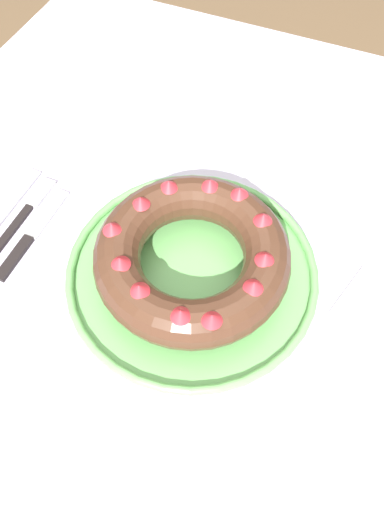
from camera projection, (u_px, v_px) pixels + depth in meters
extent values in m
plane|color=brown|center=(196.00, 426.00, 1.35)|extent=(8.00, 8.00, 0.00)
cube|color=silver|center=(200.00, 292.00, 0.72)|extent=(1.16, 1.25, 0.03)
cylinder|color=brown|center=(108.00, 138.00, 1.43)|extent=(0.06, 0.06, 0.73)
cylinder|color=#6BB760|center=(192.00, 275.00, 0.71)|extent=(0.34, 0.34, 0.01)
torus|color=#6BB760|center=(192.00, 271.00, 0.70)|extent=(0.35, 0.35, 0.01)
torus|color=#4C2D1E|center=(192.00, 256.00, 0.67)|extent=(0.27, 0.27, 0.06)
cone|color=red|center=(120.00, 261.00, 0.62)|extent=(0.03, 0.03, 0.01)
cone|color=red|center=(139.00, 288.00, 0.60)|extent=(0.03, 0.03, 0.01)
cone|color=red|center=(181.00, 313.00, 0.58)|extent=(0.04, 0.04, 0.01)
cone|color=red|center=(212.00, 318.00, 0.58)|extent=(0.03, 0.03, 0.01)
cone|color=red|center=(254.00, 285.00, 0.60)|extent=(0.03, 0.03, 0.01)
cone|color=red|center=(265.00, 257.00, 0.62)|extent=(0.04, 0.04, 0.01)
cone|color=red|center=(263.00, 218.00, 0.66)|extent=(0.04, 0.04, 0.01)
cone|color=red|center=(240.00, 192.00, 0.68)|extent=(0.03, 0.03, 0.01)
cone|color=red|center=(210.00, 183.00, 0.69)|extent=(0.03, 0.03, 0.01)
cone|color=red|center=(169.00, 184.00, 0.69)|extent=(0.04, 0.04, 0.01)
cone|color=red|center=(141.00, 201.00, 0.67)|extent=(0.03, 0.03, 0.01)
cone|color=red|center=(112.00, 227.00, 0.65)|extent=(0.03, 0.03, 0.01)
cube|color=black|center=(2.00, 242.00, 0.74)|extent=(0.01, 0.15, 0.01)
cube|color=silver|center=(40.00, 193.00, 0.79)|extent=(0.02, 0.06, 0.01)
cube|color=silver|center=(14.00, 198.00, 0.79)|extent=(0.02, 0.12, 0.00)
cube|color=black|center=(15.00, 258.00, 0.73)|extent=(0.02, 0.08, 0.01)
cube|color=silver|center=(47.00, 213.00, 0.77)|extent=(0.02, 0.10, 0.00)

